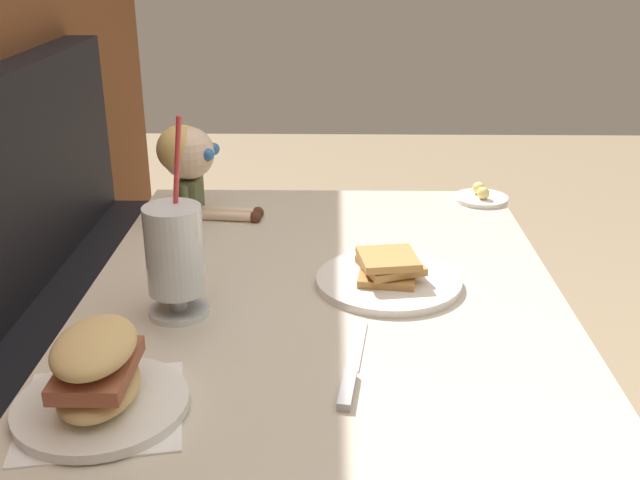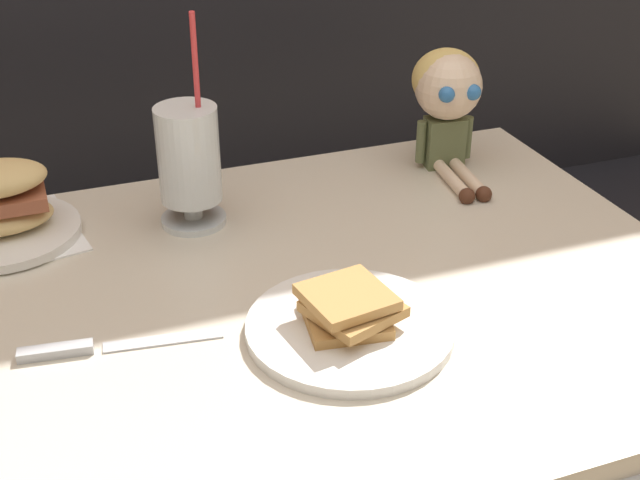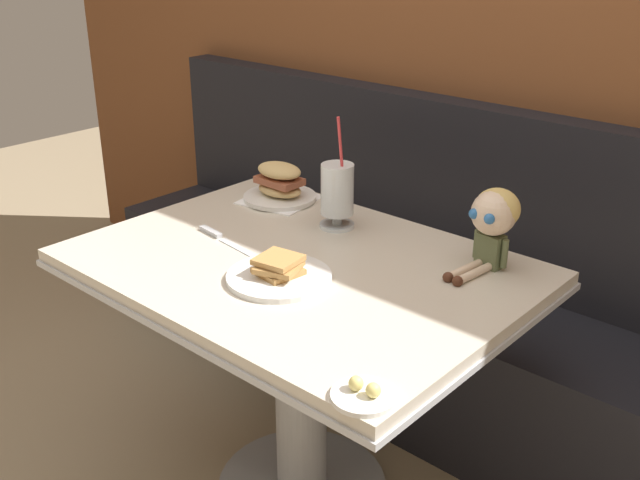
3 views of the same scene
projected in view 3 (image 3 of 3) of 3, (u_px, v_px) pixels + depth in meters
wood_panel_wall at (493, 34)px, 2.28m from camera, size 4.40×0.08×2.40m
booth_bench at (432, 314)px, 2.46m from camera, size 2.60×0.48×1.00m
diner_table at (300, 329)px, 1.94m from camera, size 1.11×0.81×0.74m
toast_plate at (279, 274)px, 1.76m from camera, size 0.25×0.25×0.06m
milkshake_glass at (337, 192)px, 2.03m from camera, size 0.10×0.10×0.32m
sandwich_plate at (280, 186)px, 2.24m from camera, size 0.23×0.23×0.12m
butter_saucer at (364, 394)px, 1.33m from camera, size 0.12×0.12×0.04m
butter_knife at (218, 236)px, 2.00m from camera, size 0.24×0.05×0.01m
seated_doll at (493, 217)px, 1.78m from camera, size 0.12×0.22×0.20m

